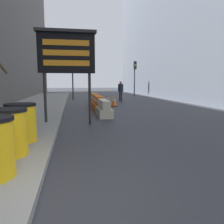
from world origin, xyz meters
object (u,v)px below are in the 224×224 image
at_px(barrel_drum_middle, 8,132).
at_px(message_board, 67,54).
at_px(jersey_barrier_orange_far, 99,104).
at_px(traffic_light_near_curb, 72,65).
at_px(traffic_light_far_side, 135,71).
at_px(jersey_barrier_cream, 104,109).
at_px(traffic_cone_near, 114,101).
at_px(traffic_cone_mid, 108,99).
at_px(jersey_barrier_orange_near, 94,101).
at_px(barrel_drum_back, 21,123).
at_px(pedestrian_worker, 121,89).

relative_size(barrel_drum_middle, message_board, 0.27).
relative_size(barrel_drum_middle, jersey_barrier_orange_far, 0.48).
height_order(barrel_drum_middle, traffic_light_near_curb, traffic_light_near_curb).
relative_size(traffic_light_near_curb, traffic_light_far_side, 1.12).
distance_m(jersey_barrier_cream, jersey_barrier_orange_far, 2.09).
bearing_deg(traffic_light_far_side, traffic_light_near_curb, -152.77).
xyz_separation_m(traffic_cone_near, traffic_light_far_side, (4.22, 9.81, 2.48)).
bearing_deg(traffic_cone_mid, traffic_light_far_side, 61.24).
distance_m(jersey_barrier_orange_far, traffic_cone_mid, 4.07).
bearing_deg(jersey_barrier_orange_near, barrel_drum_back, -106.72).
bearing_deg(jersey_barrier_orange_far, traffic_light_near_curb, 99.41).
bearing_deg(jersey_barrier_orange_near, traffic_cone_mid, 54.59).
bearing_deg(barrel_drum_back, barrel_drum_middle, -90.29).
distance_m(barrel_drum_middle, traffic_light_far_side, 21.16).
xyz_separation_m(barrel_drum_middle, barrel_drum_back, (0.01, 1.04, 0.00)).
distance_m(barrel_drum_back, jersey_barrier_orange_far, 7.07).
bearing_deg(barrel_drum_middle, message_board, 73.53).
height_order(traffic_cone_near, traffic_cone_mid, traffic_cone_mid).
xyz_separation_m(barrel_drum_middle, traffic_cone_near, (3.93, 9.59, -0.28)).
relative_size(barrel_drum_middle, barrel_drum_back, 1.00).
xyz_separation_m(barrel_drum_back, jersey_barrier_orange_far, (2.66, 6.55, -0.25)).
relative_size(traffic_cone_near, pedestrian_worker, 0.40).
relative_size(barrel_drum_back, jersey_barrier_orange_far, 0.48).
xyz_separation_m(message_board, jersey_barrier_cream, (1.58, 1.85, -2.24)).
height_order(message_board, pedestrian_worker, message_board).
bearing_deg(traffic_cone_mid, pedestrian_worker, 55.30).
relative_size(message_board, pedestrian_worker, 2.05).
xyz_separation_m(jersey_barrier_orange_far, jersey_barrier_orange_near, (0.00, 2.30, 0.00)).
bearing_deg(traffic_cone_mid, message_board, -109.18).
distance_m(barrel_drum_middle, traffic_cone_mid, 12.11).
bearing_deg(pedestrian_worker, jersey_barrier_cream, 144.47).
relative_size(barrel_drum_middle, traffic_light_far_side, 0.24).
distance_m(jersey_barrier_cream, traffic_light_near_curb, 10.83).
xyz_separation_m(barrel_drum_middle, traffic_cone_mid, (3.81, 11.50, -0.26)).
height_order(message_board, traffic_light_far_side, traffic_light_far_side).
bearing_deg(traffic_cone_near, pedestrian_worker, 71.63).
relative_size(jersey_barrier_orange_far, traffic_cone_near, 2.94).
relative_size(jersey_barrier_orange_near, traffic_light_near_curb, 0.43).
bearing_deg(traffic_cone_mid, barrel_drum_middle, -108.33).
distance_m(message_board, traffic_light_near_curb, 12.24).
xyz_separation_m(barrel_drum_middle, jersey_barrier_cream, (2.66, 5.50, -0.27)).
xyz_separation_m(message_board, jersey_barrier_orange_far, (1.58, 3.94, -2.22)).
relative_size(message_board, jersey_barrier_orange_near, 1.79).
bearing_deg(traffic_light_near_curb, message_board, -90.99).
height_order(jersey_barrier_orange_near, traffic_light_far_side, traffic_light_far_side).
xyz_separation_m(message_board, traffic_cone_mid, (2.73, 7.85, -2.24)).
bearing_deg(jersey_barrier_orange_near, traffic_light_near_curb, 102.91).
bearing_deg(traffic_cone_mid, jersey_barrier_orange_far, -106.35).
height_order(barrel_drum_back, pedestrian_worker, pedestrian_worker).
bearing_deg(traffic_light_far_side, barrel_drum_back, -113.91).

